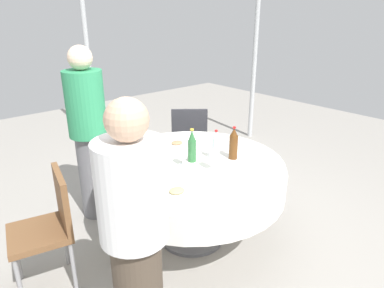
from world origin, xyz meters
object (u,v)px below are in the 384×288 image
at_px(wine_glass_right, 183,154).
at_px(person_north, 135,242).
at_px(wine_glass_mid, 163,152).
at_px(chair_rear, 50,222).
at_px(person_west, 89,132).
at_px(chair_far, 189,136).
at_px(plate_south, 177,192).
at_px(bottle_clear_mid, 139,143).
at_px(bottle_green_inner, 192,146).
at_px(wine_glass_rear, 212,156).
at_px(dining_table, 192,177).
at_px(bottle_brown_right, 234,144).
at_px(bottle_brown_north, 151,166).
at_px(plate_outer, 177,144).
at_px(bottle_clear_west, 216,146).

distance_m(wine_glass_right, person_north, 1.08).
xyz_separation_m(wine_glass_mid, chair_rear, (0.86, -0.17, -0.34)).
bearing_deg(person_west, chair_far, -25.53).
bearing_deg(plate_south, person_west, -89.38).
height_order(bottle_clear_mid, plate_south, bottle_clear_mid).
distance_m(bottle_green_inner, wine_glass_right, 0.11).
bearing_deg(wine_glass_rear, wine_glass_right, -62.16).
xyz_separation_m(wine_glass_rear, plate_south, (0.44, 0.12, -0.10)).
height_order(bottle_clear_mid, chair_far, bottle_clear_mid).
bearing_deg(person_north, dining_table, -90.00).
bearing_deg(wine_glass_right, wine_glass_mid, -33.06).
bearing_deg(bottle_brown_right, wine_glass_rear, 8.14).
bearing_deg(bottle_brown_north, bottle_brown_right, 172.75).
bearing_deg(plate_outer, plate_south, 50.98).
distance_m(bottle_green_inner, person_west, 1.02).
xyz_separation_m(bottle_green_inner, bottle_brown_right, (-0.29, 0.18, 0.00)).
distance_m(bottle_brown_right, wine_glass_rear, 0.28).
xyz_separation_m(bottle_brown_right, chair_rear, (1.39, -0.43, -0.35)).
xyz_separation_m(wine_glass_mid, person_west, (0.21, -0.84, -0.01)).
height_order(bottle_brown_right, chair_rear, bottle_brown_right).
relative_size(bottle_brown_north, bottle_brown_right, 0.96).
bearing_deg(chair_rear, wine_glass_rear, -100.24).
bearing_deg(bottle_clear_west, plate_south, 21.65).
relative_size(chair_rear, chair_far, 1.00).
bearing_deg(chair_far, dining_table, -90.00).
height_order(bottle_brown_north, bottle_clear_mid, bottle_clear_mid).
bearing_deg(plate_outer, person_north, 43.04).
height_order(wine_glass_rear, chair_rear, wine_glass_rear).
bearing_deg(chair_rear, bottle_brown_right, -94.45).
bearing_deg(plate_south, bottle_brown_north, -83.81).
relative_size(wine_glass_mid, chair_rear, 0.18).
xyz_separation_m(bottle_green_inner, chair_rear, (1.09, -0.25, -0.35)).
height_order(bottle_brown_north, wine_glass_mid, bottle_brown_north).
distance_m(dining_table, plate_south, 0.57).
bearing_deg(bottle_clear_west, bottle_clear_mid, -41.17).
relative_size(bottle_clear_mid, person_west, 0.19).
bearing_deg(dining_table, bottle_brown_right, 148.14).
bearing_deg(chair_far, wine_glass_right, -93.33).
bearing_deg(plate_south, dining_table, -141.86).
xyz_separation_m(bottle_clear_west, wine_glass_right, (0.27, -0.09, -0.03)).
relative_size(bottle_brown_north, wine_glass_rear, 1.72).
height_order(bottle_brown_north, bottle_green_inner, bottle_green_inner).
bearing_deg(person_west, wine_glass_right, -95.48).
relative_size(wine_glass_right, plate_outer, 0.56).
bearing_deg(bottle_clear_west, bottle_brown_right, 146.86).
distance_m(bottle_brown_right, wine_glass_right, 0.43).
relative_size(wine_glass_mid, person_west, 0.10).
height_order(wine_glass_rear, person_west, person_west).
distance_m(bottle_brown_north, person_north, 0.77).
distance_m(wine_glass_rear, chair_far, 1.42).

